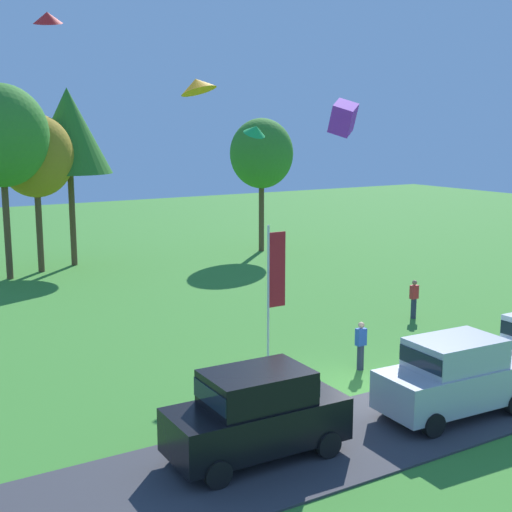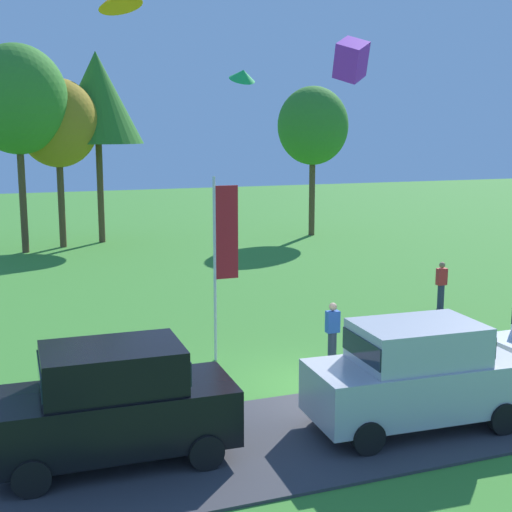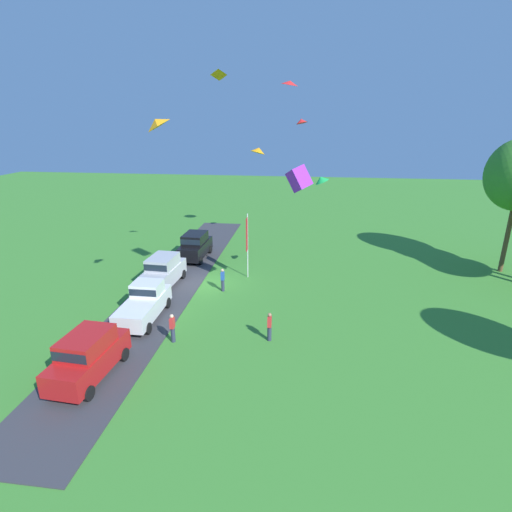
% 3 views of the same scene
% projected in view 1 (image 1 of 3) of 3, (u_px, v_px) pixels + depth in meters
% --- Properties ---
extents(ground_plane, '(120.00, 120.00, 0.00)m').
position_uv_depth(ground_plane, '(360.00, 388.00, 23.02)').
color(ground_plane, '#3D842D').
extents(pavement_strip, '(36.00, 4.40, 0.06)m').
position_uv_depth(pavement_strip, '(421.00, 416.00, 20.71)').
color(pavement_strip, '#38383D').
rests_on(pavement_strip, ground).
extents(car_suv_by_flagpole, '(4.66, 2.16, 2.28)m').
position_uv_depth(car_suv_by_flagpole, '(257.00, 411.00, 17.86)').
color(car_suv_by_flagpole, black).
rests_on(car_suv_by_flagpole, ground).
extents(car_suv_far_end, '(4.69, 2.24, 2.28)m').
position_uv_depth(car_suv_far_end, '(454.00, 374.00, 20.54)').
color(car_suv_far_end, '#B7B7BC').
rests_on(car_suv_far_end, ground).
extents(person_beside_suv, '(0.36, 0.24, 1.71)m').
position_uv_depth(person_beside_suv, '(414.00, 299.00, 31.23)').
color(person_beside_suv, '#2D334C').
rests_on(person_beside_suv, ground).
extents(person_watching_sky, '(0.36, 0.24, 1.71)m').
position_uv_depth(person_watching_sky, '(361.00, 345.00, 24.58)').
color(person_watching_sky, '#2D334C').
rests_on(person_watching_sky, ground).
extents(tree_far_left, '(5.02, 5.02, 10.60)m').
position_uv_depth(tree_far_left, '(1.00, 136.00, 38.05)').
color(tree_far_left, brown).
rests_on(tree_far_left, ground).
extents(tree_far_right, '(4.28, 4.28, 9.04)m').
position_uv_depth(tree_far_right, '(35.00, 156.00, 40.22)').
color(tree_far_right, brown).
rests_on(tree_far_right, ground).
extents(tree_lone_near, '(5.01, 5.01, 10.57)m').
position_uv_depth(tree_lone_near, '(68.00, 131.00, 41.95)').
color(tree_lone_near, brown).
rests_on(tree_lone_near, ground).
extents(tree_left_of_center, '(4.20, 4.20, 8.87)m').
position_uv_depth(tree_left_of_center, '(262.00, 154.00, 47.12)').
color(tree_left_of_center, brown).
rests_on(tree_left_of_center, ground).
extents(flag_banner, '(0.71, 0.08, 5.11)m').
position_uv_depth(flag_banner, '(274.00, 280.00, 23.94)').
color(flag_banner, silver).
rests_on(flag_banner, ground).
extents(kite_delta_near_flag, '(1.27, 1.29, 0.56)m').
position_uv_depth(kite_delta_near_flag, '(48.00, 18.00, 22.33)').
color(kite_delta_near_flag, red).
extents(kite_delta_over_trees, '(0.99, 1.05, 0.69)m').
position_uv_depth(kite_delta_over_trees, '(255.00, 130.00, 28.75)').
color(kite_delta_over_trees, green).
extents(kite_box_high_right, '(1.38, 1.65, 1.67)m').
position_uv_depth(kite_box_high_right, '(343.00, 118.00, 29.29)').
color(kite_box_high_right, purple).
extents(kite_delta_topmost, '(1.61, 1.63, 0.70)m').
position_uv_depth(kite_delta_topmost, '(197.00, 85.00, 21.96)').
color(kite_delta_topmost, orange).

